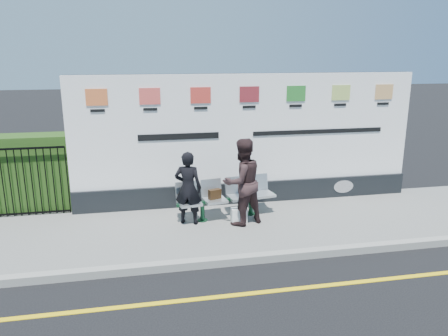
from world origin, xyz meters
name	(u,v)px	position (x,y,z in m)	size (l,w,h in m)	color
ground	(276,291)	(0.00, 0.00, 0.00)	(80.00, 80.00, 0.00)	black
pavement	(239,226)	(0.00, 2.50, 0.06)	(14.00, 3.00, 0.12)	slate
kerb	(258,258)	(0.00, 1.00, 0.07)	(14.00, 0.18, 0.14)	gray
yellow_line	(276,291)	(0.00, 0.00, 0.00)	(14.00, 0.10, 0.01)	yellow
billboard	(248,148)	(0.50, 3.85, 1.42)	(8.00, 0.30, 3.00)	black
hedge	(22,173)	(-4.58, 4.30, 0.97)	(2.35, 0.70, 1.70)	#264715
railing	(17,182)	(-4.58, 3.85, 0.89)	(2.05, 0.06, 1.54)	black
bench	(227,207)	(-0.18, 2.90, 0.35)	(2.13, 0.56, 0.46)	#AAB0B3
woman_left	(188,188)	(-1.03, 2.74, 0.89)	(0.56, 0.37, 1.53)	black
woman_right	(242,182)	(0.05, 2.52, 1.02)	(0.88, 0.68, 1.80)	#311F20
handbag_brown	(215,194)	(-0.46, 2.86, 0.68)	(0.26, 0.11, 0.21)	black
carrier_bag_white	(239,216)	(0.00, 2.54, 0.28)	(0.32, 0.19, 0.32)	white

